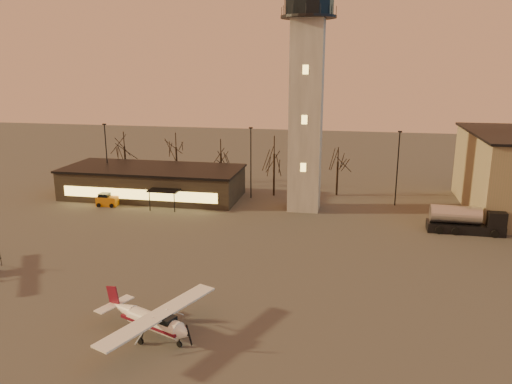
% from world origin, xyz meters
% --- Properties ---
extents(ground, '(220.00, 220.00, 0.00)m').
position_xyz_m(ground, '(0.00, 0.00, 0.00)').
color(ground, '#3C3A38').
rests_on(ground, ground).
extents(control_tower, '(6.80, 6.80, 32.60)m').
position_xyz_m(control_tower, '(0.00, 30.00, 16.33)').
color(control_tower, gray).
rests_on(control_tower, ground).
extents(terminal, '(25.40, 12.20, 4.30)m').
position_xyz_m(terminal, '(-21.99, 31.98, 2.16)').
color(terminal, black).
rests_on(terminal, ground).
extents(light_poles, '(58.50, 12.25, 10.14)m').
position_xyz_m(light_poles, '(0.50, 31.00, 5.41)').
color(light_poles, black).
rests_on(light_poles, ground).
extents(tree_row, '(37.20, 9.20, 8.80)m').
position_xyz_m(tree_row, '(-13.70, 39.16, 5.94)').
color(tree_row, black).
rests_on(tree_row, ground).
extents(cessna_front, '(8.51, 10.30, 2.92)m').
position_xyz_m(cessna_front, '(-6.83, -4.18, 1.00)').
color(cessna_front, white).
rests_on(cessna_front, ground).
extents(fuel_truck, '(8.37, 2.88, 3.08)m').
position_xyz_m(fuel_truck, '(19.00, 24.00, 1.22)').
color(fuel_truck, black).
rests_on(fuel_truck, ground).
extents(service_cart, '(2.80, 1.86, 1.74)m').
position_xyz_m(service_cart, '(-26.29, 26.19, 0.66)').
color(service_cart, '#C06E0B').
rests_on(service_cart, ground).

